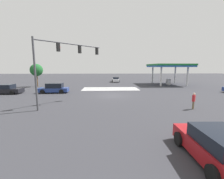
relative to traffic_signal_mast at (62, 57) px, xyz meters
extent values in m
plane|color=#333338|center=(-5.42, -5.42, -5.09)|extent=(149.96, 149.96, 0.00)
cube|color=silver|center=(-5.42, -14.10, -5.09)|extent=(10.50, 0.60, 0.01)
cube|color=silver|center=(-5.42, -13.15, -5.09)|extent=(10.50, 0.60, 0.01)
cube|color=silver|center=(-5.42, -12.20, -5.09)|extent=(10.50, 0.60, 0.01)
cube|color=silver|center=(-5.42, -11.25, -5.09)|extent=(10.50, 0.60, 0.01)
cube|color=silver|center=(-5.42, -10.30, -5.09)|extent=(10.50, 0.60, 0.01)
cylinder|color=#47474C|center=(1.96, 1.96, -1.69)|extent=(0.18, 0.18, 6.79)
cylinder|color=#47474C|center=(-0.87, -0.87, 1.45)|extent=(5.74, 5.74, 0.12)
cube|color=black|center=(0.26, 0.26, 0.98)|extent=(0.40, 0.40, 0.84)
sphere|color=red|center=(0.15, 0.15, 0.98)|extent=(0.16, 0.16, 0.16)
cube|color=black|center=(-1.57, -1.57, 0.98)|extent=(0.40, 0.40, 0.84)
sphere|color=gold|center=(-1.69, -1.69, 0.98)|extent=(0.16, 0.16, 0.16)
cube|color=black|center=(-3.41, -3.41, 0.98)|extent=(0.40, 0.40, 0.84)
sphere|color=green|center=(-3.52, -3.52, 0.98)|extent=(0.16, 0.16, 0.16)
cube|color=silver|center=(-7.32, -25.57, -4.58)|extent=(1.80, 4.25, 0.65)
cube|color=black|center=(-7.31, -25.37, -3.98)|extent=(1.59, 2.03, 0.55)
cylinder|color=black|center=(-6.45, -26.89, -4.75)|extent=(0.23, 0.69, 0.69)
cylinder|color=black|center=(-8.22, -26.87, -4.75)|extent=(0.23, 0.69, 0.69)
cylinder|color=black|center=(-6.41, -24.28, -4.75)|extent=(0.23, 0.69, 0.69)
cylinder|color=black|center=(-8.18, -24.25, -4.75)|extent=(0.23, 0.69, 0.69)
cube|color=maroon|center=(-9.23, 10.16, -4.55)|extent=(2.05, 4.37, 0.69)
cube|color=black|center=(-9.22, 10.50, -3.90)|extent=(1.80, 2.40, 0.60)
cylinder|color=black|center=(-8.30, 8.79, -4.73)|extent=(0.24, 0.72, 0.72)
cylinder|color=black|center=(-10.25, 8.86, -4.73)|extent=(0.24, 0.72, 0.72)
cylinder|color=black|center=(-8.21, 11.47, -4.73)|extent=(0.24, 0.72, 0.72)
cube|color=navy|center=(3.84, -8.06, -4.59)|extent=(4.61, 1.73, 0.63)
cube|color=black|center=(3.64, -8.06, -3.90)|extent=(2.52, 1.53, 0.76)
cylinder|color=black|center=(5.25, -7.18, -4.76)|extent=(0.67, 0.23, 0.67)
cylinder|color=black|center=(5.28, -8.88, -4.76)|extent=(0.67, 0.23, 0.67)
cylinder|color=black|center=(2.41, -7.23, -4.76)|extent=(0.67, 0.23, 0.67)
cylinder|color=black|center=(2.44, -8.93, -4.76)|extent=(0.67, 0.23, 0.67)
cube|color=black|center=(10.98, -7.60, -4.59)|extent=(4.75, 1.97, 0.65)
cube|color=black|center=(10.85, -7.60, -3.95)|extent=(2.03, 1.75, 0.63)
cylinder|color=black|center=(12.46, -8.56, -4.78)|extent=(0.62, 0.23, 0.62)
cylinder|color=black|center=(9.51, -6.63, -4.78)|extent=(0.62, 0.23, 0.62)
cylinder|color=black|center=(9.53, -8.59, -4.78)|extent=(0.62, 0.23, 0.62)
cube|color=#23519E|center=(-19.40, -18.75, -0.81)|extent=(8.36, 8.36, 0.35)
cube|color=#196B2D|center=(-19.40, -18.75, -0.45)|extent=(8.53, 8.53, 0.36)
cube|color=#B2B2B7|center=(-19.40, -18.75, -4.44)|extent=(0.70, 1.10, 1.30)
cylinder|color=silver|center=(-22.33, -21.67, -3.04)|extent=(0.36, 0.36, 4.11)
cylinder|color=silver|center=(-16.48, -21.67, -3.04)|extent=(0.36, 0.36, 4.11)
cylinder|color=silver|center=(-22.33, -15.82, -3.04)|extent=(0.36, 0.36, 4.11)
cylinder|color=silver|center=(-16.48, -15.82, -3.04)|extent=(0.36, 0.36, 4.11)
cylinder|color=brown|center=(-12.99, 2.18, -4.70)|extent=(0.14, 0.14, 0.78)
cylinder|color=brown|center=(-13.11, 2.06, -4.70)|extent=(0.14, 0.14, 0.78)
cube|color=#B22328|center=(-13.05, 2.12, -4.00)|extent=(0.41, 0.41, 0.62)
sphere|color=beige|center=(-13.05, 2.12, -3.58)|extent=(0.21, 0.21, 0.21)
cylinder|color=brown|center=(9.86, -15.99, -3.88)|extent=(0.26, 0.26, 2.42)
sphere|color=#1E5B28|center=(9.86, -15.99, -1.59)|extent=(2.54, 2.54, 2.54)
camera|label=1|loc=(-4.47, 16.01, -1.01)|focal=24.00mm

